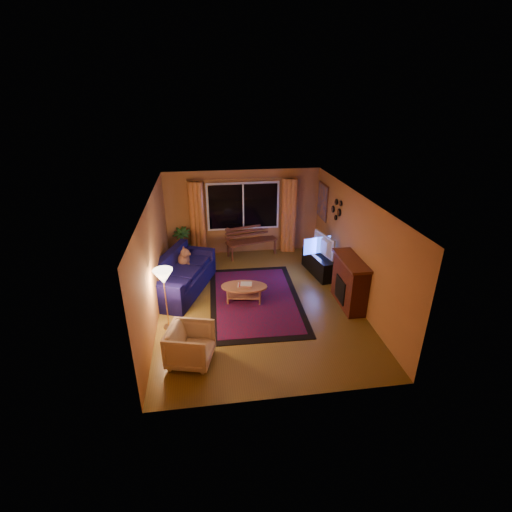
{
  "coord_description": "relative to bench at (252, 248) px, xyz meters",
  "views": [
    {
      "loc": [
        -1.1,
        -7.43,
        4.59
      ],
      "look_at": [
        0.0,
        0.3,
        1.05
      ],
      "focal_mm": 26.0,
      "sensor_mm": 36.0,
      "label": 1
    }
  ],
  "objects": [
    {
      "name": "floor_lamp",
      "position": [
        -2.21,
        -3.44,
        0.44
      ],
      "size": [
        0.26,
        0.26,
        1.33
      ],
      "primitive_type": "cylinder",
      "rotation": [
        0.0,
        0.0,
        0.18
      ],
      "color": "#BF8C3F",
      "rests_on": "ground"
    },
    {
      "name": "wall_back",
      "position": [
        -0.21,
        0.32,
        1.02
      ],
      "size": [
        4.5,
        0.02,
        2.5
      ],
      "primitive_type": "cube",
      "color": "#BA773C",
      "rests_on": "ground"
    },
    {
      "name": "curtain_right",
      "position": [
        1.14,
        0.19,
        0.89
      ],
      "size": [
        0.36,
        0.36,
        2.24
      ],
      "primitive_type": "cylinder",
      "color": "orange",
      "rests_on": "ground"
    },
    {
      "name": "dog",
      "position": [
        -1.93,
        -1.39,
        0.44
      ],
      "size": [
        0.39,
        0.47,
        0.44
      ],
      "primitive_type": null,
      "rotation": [
        0.0,
        0.0,
        0.27
      ],
      "color": "brown",
      "rests_on": "sofa"
    },
    {
      "name": "coffee_table",
      "position": [
        -0.51,
        -2.58,
        -0.03
      ],
      "size": [
        1.25,
        1.25,
        0.39
      ],
      "primitive_type": "cylinder",
      "rotation": [
        0.0,
        0.0,
        -0.17
      ],
      "color": "#B37049",
      "rests_on": "ground"
    },
    {
      "name": "wall_left",
      "position": [
        -2.47,
        -2.69,
        1.02
      ],
      "size": [
        0.02,
        6.0,
        2.5
      ],
      "primitive_type": "cube",
      "color": "#BA773C",
      "rests_on": "ground"
    },
    {
      "name": "wall_right",
      "position": [
        2.05,
        -2.69,
        1.02
      ],
      "size": [
        0.02,
        6.0,
        2.5
      ],
      "primitive_type": "cube",
      "color": "#BA773C",
      "rests_on": "ground"
    },
    {
      "name": "curtain_left",
      "position": [
        -1.56,
        0.19,
        0.89
      ],
      "size": [
        0.36,
        0.36,
        2.24
      ],
      "primitive_type": "cylinder",
      "color": "orange",
      "rests_on": "ground"
    },
    {
      "name": "bench",
      "position": [
        0.0,
        0.0,
        0.0
      ],
      "size": [
        1.58,
        0.82,
        0.46
      ],
      "primitive_type": "cube",
      "rotation": [
        0.0,
        0.0,
        0.26
      ],
      "color": "#542715",
      "rests_on": "ground"
    },
    {
      "name": "floor",
      "position": [
        -0.21,
        -2.69,
        -0.24
      ],
      "size": [
        4.5,
        6.0,
        0.02
      ],
      "primitive_type": "cube",
      "color": "brown",
      "rests_on": "ground"
    },
    {
      "name": "fireplace",
      "position": [
        1.84,
        -3.09,
        0.32
      ],
      "size": [
        0.4,
        1.2,
        1.1
      ],
      "primitive_type": "cube",
      "color": "maroon",
      "rests_on": "ground"
    },
    {
      "name": "tv_console",
      "position": [
        1.65,
        -1.45,
        0.05
      ],
      "size": [
        0.65,
        1.36,
        0.55
      ],
      "primitive_type": "cube",
      "rotation": [
        0.0,
        0.0,
        0.16
      ],
      "color": "black",
      "rests_on": "ground"
    },
    {
      "name": "painting",
      "position": [
        2.01,
        -0.24,
        1.42
      ],
      "size": [
        0.04,
        0.76,
        0.96
      ],
      "primitive_type": "cube",
      "color": "#C8690D",
      "rests_on": "wall_right"
    },
    {
      "name": "sofa",
      "position": [
        -1.98,
        -1.89,
        0.23
      ],
      "size": [
        1.71,
        2.43,
        0.91
      ],
      "primitive_type": "cube",
      "rotation": [
        0.0,
        0.0,
        -0.38
      ],
      "color": "#100C43",
      "rests_on": "ground"
    },
    {
      "name": "ceiling",
      "position": [
        -0.21,
        -2.69,
        2.28
      ],
      "size": [
        4.5,
        6.0,
        0.02
      ],
      "primitive_type": "cube",
      "color": "white",
      "rests_on": "ground"
    },
    {
      "name": "curtain_rod",
      "position": [
        -0.21,
        0.21,
        2.02
      ],
      "size": [
        3.2,
        0.03,
        0.03
      ],
      "primitive_type": "cylinder",
      "rotation": [
        0.0,
        1.57,
        0.0
      ],
      "color": "#BF8C3F",
      "rests_on": "wall_back"
    },
    {
      "name": "mirror_cluster",
      "position": [
        2.0,
        -1.39,
        1.57
      ],
      "size": [
        0.06,
        0.6,
        0.56
      ],
      "primitive_type": null,
      "color": "black",
      "rests_on": "wall_right"
    },
    {
      "name": "armchair",
      "position": [
        -1.72,
        -4.58,
        0.17
      ],
      "size": [
        0.9,
        0.93,
        0.79
      ],
      "primitive_type": "imported",
      "rotation": [
        0.0,
        0.0,
        1.31
      ],
      "color": "#D4B790",
      "rests_on": "ground"
    },
    {
      "name": "television",
      "position": [
        1.65,
        -1.45,
        0.6
      ],
      "size": [
        0.34,
        0.98,
        0.56
      ],
      "primitive_type": "imported",
      "rotation": [
        0.0,
        0.0,
        1.79
      ],
      "color": "black",
      "rests_on": "tv_console"
    },
    {
      "name": "rug",
      "position": [
        -0.26,
        -2.58,
        -0.22
      ],
      "size": [
        2.21,
        3.4,
        0.02
      ],
      "primitive_type": "cube",
      "rotation": [
        0.0,
        0.0,
        -0.03
      ],
      "color": "maroon",
      "rests_on": "ground"
    },
    {
      "name": "potted_plant",
      "position": [
        -2.04,
        0.06,
        0.24
      ],
      "size": [
        0.62,
        0.62,
        0.94
      ],
      "primitive_type": "imported",
      "rotation": [
        0.0,
        0.0,
        -0.21
      ],
      "color": "#235B1E",
      "rests_on": "ground"
    },
    {
      "name": "window",
      "position": [
        -0.21,
        0.26,
        1.22
      ],
      "size": [
        2.0,
        0.02,
        1.3
      ],
      "primitive_type": "cube",
      "color": "black",
      "rests_on": "wall_back"
    }
  ]
}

